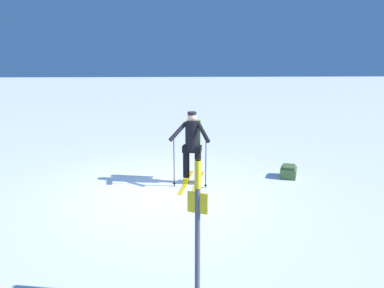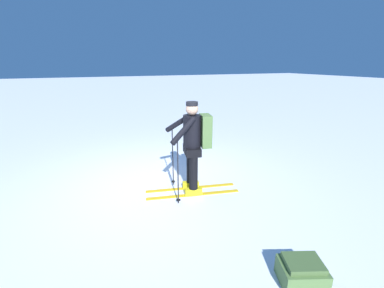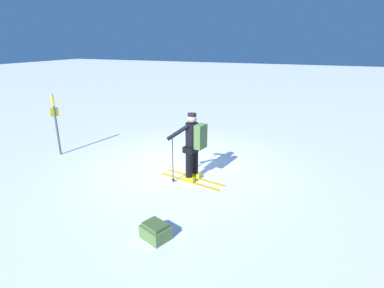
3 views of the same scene
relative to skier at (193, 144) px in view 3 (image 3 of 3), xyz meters
name	(u,v)px [view 3 (image 3 of 3)]	position (x,y,z in m)	size (l,w,h in m)	color
ground_plane	(183,166)	(-0.56, 0.68, -0.93)	(80.00, 80.00, 0.00)	white
skier	(193,144)	(0.00, 0.00, 0.00)	(1.72, 0.91, 1.64)	gold
dropped_backpack	(156,231)	(0.26, -2.33, -0.80)	(0.55, 0.50, 0.29)	#4C6B38
trail_marker	(56,120)	(-4.29, 0.13, 0.13)	(0.12, 0.23, 1.77)	#4C4C51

